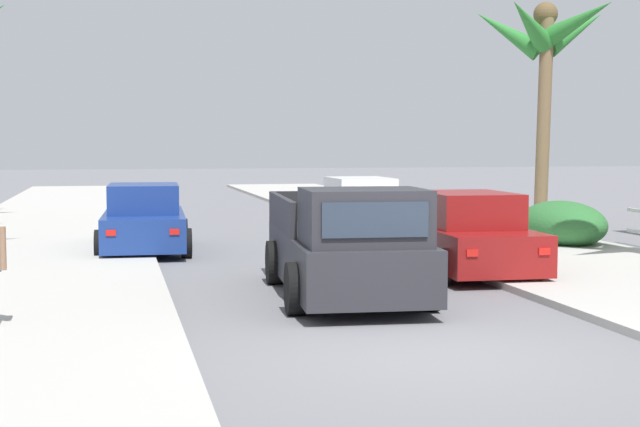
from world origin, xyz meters
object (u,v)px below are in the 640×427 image
at_px(car_right_near, 466,236).
at_px(car_left_mid, 144,221).
at_px(car_left_near, 359,208).
at_px(pickup_truck, 346,246).
at_px(palm_tree_left_fore, 546,44).
at_px(hedge_bush, 562,224).

bearing_deg(car_right_near, car_left_mid, 140.24).
bearing_deg(car_left_near, car_right_near, -89.88).
height_order(pickup_truck, palm_tree_left_fore, palm_tree_left_fore).
distance_m(car_left_mid, hedge_bush, 9.72).
height_order(car_left_near, palm_tree_left_fore, palm_tree_left_fore).
height_order(palm_tree_left_fore, hedge_bush, palm_tree_left_fore).
bearing_deg(pickup_truck, car_left_mid, 112.76).
relative_size(car_right_near, palm_tree_left_fore, 0.70).
bearing_deg(car_left_near, pickup_truck, -106.34).
bearing_deg(pickup_truck, car_left_near, 73.66).
xyz_separation_m(pickup_truck, palm_tree_left_fore, (7.42, 8.13, 4.20)).
distance_m(car_left_mid, palm_tree_left_fore, 11.26).
distance_m(pickup_truck, hedge_bush, 8.84).
bearing_deg(car_left_near, hedge_bush, -46.14).
height_order(car_left_mid, palm_tree_left_fore, palm_tree_left_fore).
height_order(car_right_near, hedge_bush, car_right_near).
xyz_separation_m(car_left_near, hedge_bush, (3.86, -4.02, -0.16)).
bearing_deg(car_right_near, pickup_truck, -143.42).
xyz_separation_m(pickup_truck, car_right_near, (2.88, 2.13, -0.10)).
bearing_deg(palm_tree_left_fore, hedge_bush, -106.38).
xyz_separation_m(pickup_truck, hedge_bush, (6.72, 5.74, -0.26)).
bearing_deg(car_right_near, hedge_bush, 43.17).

